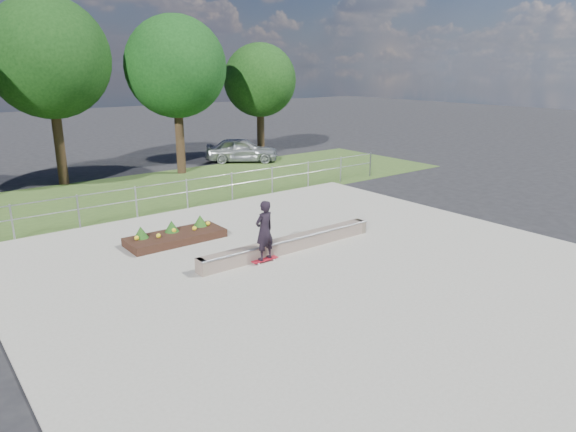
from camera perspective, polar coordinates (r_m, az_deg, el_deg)
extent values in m
plane|color=black|center=(14.03, 3.13, -5.82)|extent=(120.00, 120.00, 0.00)
cube|color=#344E1F|center=(23.09, -15.03, 2.55)|extent=(30.00, 8.00, 0.02)
cube|color=gray|center=(14.02, 3.13, -5.71)|extent=(15.00, 15.00, 0.06)
cylinder|color=#95989D|center=(18.09, -28.30, -0.68)|extent=(0.06, 0.06, 1.20)
cylinder|color=gray|center=(18.48, -22.25, 0.40)|extent=(0.06, 0.06, 1.20)
cylinder|color=#94969C|center=(19.07, -16.50, 1.42)|extent=(0.06, 0.06, 1.20)
cylinder|color=#9C9EA5|center=(19.85, -11.15, 2.36)|extent=(0.06, 0.06, 1.20)
cylinder|color=gray|center=(20.79, -6.24, 3.20)|extent=(0.06, 0.06, 1.20)
cylinder|color=#919399|center=(21.87, -1.77, 3.95)|extent=(0.06, 0.06, 1.20)
cylinder|color=gray|center=(23.08, 2.25, 4.60)|extent=(0.06, 0.06, 1.20)
cylinder|color=#969A9F|center=(24.39, 5.87, 5.16)|extent=(0.06, 0.06, 1.20)
cylinder|color=gray|center=(25.79, 9.11, 5.65)|extent=(0.06, 0.06, 1.20)
cylinder|color=gray|center=(19.72, -11.24, 3.91)|extent=(20.00, 0.04, 0.04)
cylinder|color=#999BA1|center=(19.82, -11.17, 2.64)|extent=(20.00, 0.04, 0.04)
cylinder|color=black|center=(25.77, -24.01, 6.90)|extent=(0.44, 0.44, 3.38)
sphere|color=black|center=(25.52, -25.06, 15.63)|extent=(5.25, 5.25, 5.25)
cylinder|color=black|center=(26.70, -11.89, 7.99)|extent=(0.44, 0.44, 3.15)
sphere|color=black|center=(26.44, -12.37, 15.89)|extent=(4.90, 4.90, 4.90)
cylinder|color=#312213|center=(31.03, -3.05, 9.02)|extent=(0.44, 0.44, 2.70)
sphere|color=black|center=(30.79, -3.14, 14.84)|extent=(4.20, 4.20, 4.20)
cube|color=#6A594E|center=(15.07, 0.18, -3.14)|extent=(6.00, 0.40, 0.40)
cylinder|color=gray|center=(14.86, 0.65, -2.62)|extent=(6.00, 0.06, 0.06)
cube|color=#66594B|center=(13.59, -9.55, -5.60)|extent=(0.15, 0.42, 0.40)
cube|color=brown|center=(16.92, 7.94, -1.11)|extent=(0.15, 0.42, 0.40)
cube|color=black|center=(16.26, -12.36, -2.34)|extent=(3.00, 1.20, 0.25)
sphere|color=yellow|center=(15.85, -16.47, -2.35)|extent=(0.14, 0.14, 0.14)
sphere|color=yellow|center=(15.88, -14.19, -2.14)|extent=(0.14, 0.14, 0.14)
sphere|color=yellow|center=(16.29, -12.56, -1.56)|extent=(0.14, 0.14, 0.14)
sphere|color=yellow|center=(16.36, -10.36, -1.35)|extent=(0.14, 0.14, 0.14)
sphere|color=yellow|center=(16.80, -8.88, -0.81)|extent=(0.14, 0.14, 0.14)
cone|color=#1A4413|center=(16.02, -16.03, -1.74)|extent=(0.44, 0.44, 0.36)
cone|color=#184614|center=(16.39, -12.81, -1.10)|extent=(0.44, 0.44, 0.36)
cone|color=#1E4A15|center=(16.81, -9.73, -0.49)|extent=(0.44, 0.44, 0.36)
cylinder|color=silver|center=(14.09, -3.25, -5.35)|extent=(0.05, 0.03, 0.05)
cylinder|color=silver|center=(14.23, -3.67, -5.14)|extent=(0.05, 0.03, 0.05)
cylinder|color=silver|center=(14.37, -1.54, -4.89)|extent=(0.05, 0.03, 0.05)
cylinder|color=silver|center=(14.50, -1.96, -4.69)|extent=(0.05, 0.03, 0.05)
cylinder|color=#9B9BA0|center=(14.15, -3.46, -5.15)|extent=(0.02, 0.18, 0.02)
cylinder|color=gray|center=(14.42, -1.75, -4.69)|extent=(0.02, 0.18, 0.02)
cube|color=maroon|center=(14.28, -2.60, -4.84)|extent=(0.80, 0.21, 0.02)
imported|color=black|center=(13.99, -2.64, -1.61)|extent=(0.66, 0.49, 1.67)
imported|color=#A0A5A9|center=(29.60, -5.15, 7.33)|extent=(4.27, 3.67, 1.39)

